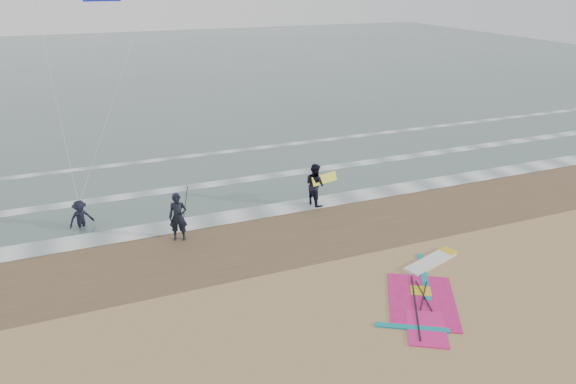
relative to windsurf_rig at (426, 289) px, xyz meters
name	(u,v)px	position (x,y,z in m)	size (l,w,h in m)	color
ground	(382,319)	(-2.09, -0.76, -0.03)	(120.00, 120.00, 0.00)	tan
sea_water	(151,67)	(-2.09, 47.24, -0.02)	(120.00, 80.00, 0.02)	#47605E
wet_sand_band	(301,231)	(-2.09, 5.24, -0.03)	(120.00, 5.00, 0.01)	brown
foam_waterline	(264,190)	(-2.09, 9.68, 0.00)	(120.00, 9.15, 0.02)	white
windsurf_rig	(426,289)	(0.00, 0.00, 0.00)	(4.88, 4.62, 0.12)	white
person_standing	(178,217)	(-6.62, 6.30, 0.90)	(0.68, 0.45, 1.87)	black
person_walking	(315,185)	(-0.57, 7.35, 0.91)	(0.91, 0.71, 1.88)	black
person_wading	(80,210)	(-10.03, 8.70, 0.72)	(0.98, 0.56, 1.51)	black
held_pole	(185,205)	(-6.32, 6.30, 1.34)	(0.17, 0.86, 1.82)	black
carried_kiteboard	(324,179)	(-0.17, 7.25, 1.16)	(1.30, 0.51, 0.39)	yellow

